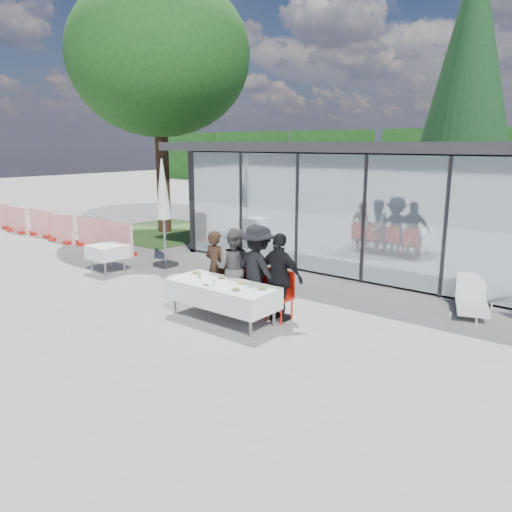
% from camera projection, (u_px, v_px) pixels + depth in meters
% --- Properties ---
extents(ground, '(90.00, 90.00, 0.00)m').
position_uv_depth(ground, '(221.00, 318.00, 9.94)').
color(ground, gray).
rests_on(ground, ground).
extents(pavilion, '(14.80, 8.80, 3.44)m').
position_uv_depth(pavilion, '(461.00, 188.00, 14.47)').
color(pavilion, gray).
rests_on(pavilion, ground).
extents(treeline, '(62.50, 2.00, 4.40)m').
position_uv_depth(treeline, '(493.00, 163.00, 32.00)').
color(treeline, '#113712').
rests_on(treeline, ground).
extents(dining_table, '(2.26, 0.96, 0.75)m').
position_uv_depth(dining_table, '(222.00, 293.00, 9.76)').
color(dining_table, white).
rests_on(dining_table, ground).
extents(diner_a, '(0.61, 0.61, 1.61)m').
position_uv_depth(diner_a, '(216.00, 268.00, 10.70)').
color(diner_a, '#302015').
rests_on(diner_a, ground).
extents(diner_chair_a, '(0.44, 0.44, 0.97)m').
position_uv_depth(diner_chair_a, '(219.00, 279.00, 10.82)').
color(diner_chair_a, '#AD180B').
rests_on(diner_chair_a, ground).
extents(diner_b, '(1.05, 1.05, 1.73)m').
position_uv_depth(diner_b, '(234.00, 269.00, 10.36)').
color(diner_b, '#525252').
rests_on(diner_b, ground).
extents(diner_chair_b, '(0.44, 0.44, 0.97)m').
position_uv_depth(diner_chair_b, '(237.00, 283.00, 10.50)').
color(diner_chair_b, '#AD180B').
rests_on(diner_chair_b, ground).
extents(diner_c, '(1.39, 1.39, 1.85)m').
position_uv_depth(diner_c, '(258.00, 271.00, 9.97)').
color(diner_c, black).
rests_on(diner_c, ground).
extents(diner_chair_c, '(0.44, 0.44, 0.97)m').
position_uv_depth(diner_chair_c, '(260.00, 288.00, 10.11)').
color(diner_chair_c, '#AD180B').
rests_on(diner_chair_c, ground).
extents(diner_d, '(1.06, 1.06, 1.74)m').
position_uv_depth(diner_d, '(280.00, 278.00, 9.65)').
color(diner_d, black).
rests_on(diner_d, ground).
extents(diner_chair_d, '(0.44, 0.44, 0.97)m').
position_uv_depth(diner_chair_d, '(282.00, 293.00, 9.78)').
color(diner_chair_d, '#AD180B').
rests_on(diner_chair_d, ground).
extents(plate_a, '(0.29, 0.29, 0.07)m').
position_uv_depth(plate_a, '(196.00, 273.00, 10.38)').
color(plate_a, white).
rests_on(plate_a, dining_table).
extents(plate_b, '(0.29, 0.29, 0.07)m').
position_uv_depth(plate_b, '(221.00, 278.00, 10.00)').
color(plate_b, white).
rests_on(plate_b, dining_table).
extents(plate_c, '(0.29, 0.29, 0.07)m').
position_uv_depth(plate_c, '(242.00, 283.00, 9.62)').
color(plate_c, white).
rests_on(plate_c, dining_table).
extents(plate_d, '(0.29, 0.29, 0.07)m').
position_uv_depth(plate_d, '(263.00, 289.00, 9.23)').
color(plate_d, white).
rests_on(plate_d, dining_table).
extents(plate_extra, '(0.29, 0.29, 0.07)m').
position_uv_depth(plate_extra, '(236.00, 290.00, 9.17)').
color(plate_extra, white).
rests_on(plate_extra, dining_table).
extents(juice_bottle, '(0.06, 0.06, 0.14)m').
position_uv_depth(juice_bottle, '(199.00, 275.00, 10.05)').
color(juice_bottle, '#7BA745').
rests_on(juice_bottle, dining_table).
extents(drinking_glasses, '(0.07, 0.07, 0.10)m').
position_uv_depth(drinking_glasses, '(214.00, 282.00, 9.62)').
color(drinking_glasses, silver).
rests_on(drinking_glasses, dining_table).
extents(folded_eyeglasses, '(0.14, 0.03, 0.01)m').
position_uv_depth(folded_eyeglasses, '(206.00, 285.00, 9.56)').
color(folded_eyeglasses, black).
rests_on(folded_eyeglasses, dining_table).
extents(spare_table_left, '(0.86, 0.86, 0.74)m').
position_uv_depth(spare_table_left, '(107.00, 252.00, 13.42)').
color(spare_table_left, white).
rests_on(spare_table_left, ground).
extents(market_umbrella, '(0.50, 0.50, 3.00)m').
position_uv_depth(market_umbrella, '(163.00, 197.00, 13.70)').
color(market_umbrella, black).
rests_on(market_umbrella, ground).
extents(construction_barriers, '(11.00, 0.60, 1.00)m').
position_uv_depth(construction_barriers, '(40.00, 225.00, 18.58)').
color(construction_barriers, red).
rests_on(construction_barriers, ground).
extents(lounger, '(1.01, 1.46, 0.72)m').
position_uv_depth(lounger, '(472.00, 299.00, 10.30)').
color(lounger, white).
rests_on(lounger, ground).
extents(deciduous_tree, '(7.04, 6.40, 9.38)m').
position_uv_depth(deciduous_tree, '(158.00, 57.00, 18.26)').
color(deciduous_tree, '#382316').
rests_on(deciduous_tree, ground).
extents(conifer_tree, '(4.00, 4.00, 10.50)m').
position_uv_depth(conifer_tree, '(469.00, 71.00, 18.22)').
color(conifer_tree, '#382316').
rests_on(conifer_tree, ground).
extents(grass_patch, '(5.00, 5.00, 0.02)m').
position_uv_depth(grass_patch, '(165.00, 231.00, 19.69)').
color(grass_patch, '#385926').
rests_on(grass_patch, ground).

